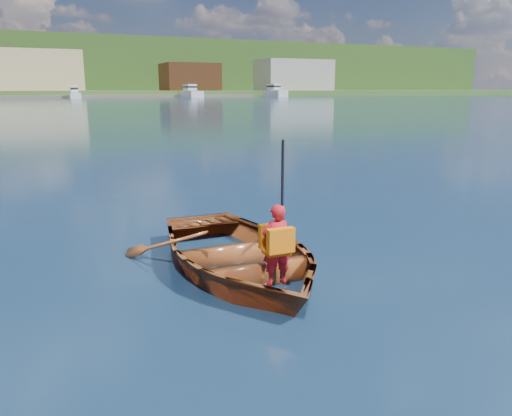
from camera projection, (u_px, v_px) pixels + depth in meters
The scene contains 8 objects.
ground at pixel (273, 253), 7.68m from camera, with size 600.00×600.00×0.00m.
rowboat at pixel (238, 253), 6.88m from camera, with size 2.79×3.87×0.79m.
child_paddler at pixel (276, 244), 6.06m from camera, with size 0.38×0.34×1.77m.
shoreline at pixel (45, 71), 217.11m from camera, with size 400.00×140.00×22.00m.
dock at pixel (54, 97), 140.35m from camera, with size 159.92×14.37×0.80m.
waterfront_buildings at pixel (20, 71), 150.66m from camera, with size 202.00×16.00×14.00m.
marina_yachts at pixel (25, 93), 133.17m from camera, with size 145.14×13.91×4.38m.
hillside_trees at pixel (63, 54), 216.72m from camera, with size 273.82×83.95×26.05m.
Camera 1 is at (-3.10, -6.62, 2.46)m, focal length 35.00 mm.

